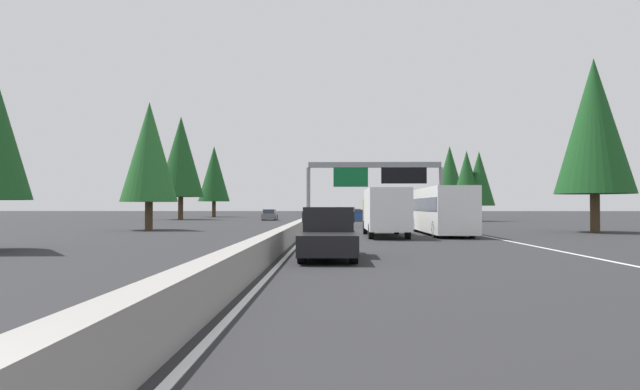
% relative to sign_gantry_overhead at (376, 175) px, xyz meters
% --- Properties ---
extents(ground_plane, '(320.00, 320.00, 0.00)m').
position_rel_sign_gantry_overhead_xyz_m(ground_plane, '(8.52, 6.04, -4.77)').
color(ground_plane, '#262628').
extents(median_barrier, '(180.00, 0.56, 0.90)m').
position_rel_sign_gantry_overhead_xyz_m(median_barrier, '(28.52, 6.34, -4.32)').
color(median_barrier, gray).
rests_on(median_barrier, ground).
extents(shoulder_stripe_right, '(160.00, 0.16, 0.01)m').
position_rel_sign_gantry_overhead_xyz_m(shoulder_stripe_right, '(18.52, -5.48, -4.76)').
color(shoulder_stripe_right, silver).
rests_on(shoulder_stripe_right, ground).
extents(shoulder_stripe_median, '(160.00, 0.16, 0.01)m').
position_rel_sign_gantry_overhead_xyz_m(shoulder_stripe_median, '(18.52, 5.79, -4.76)').
color(shoulder_stripe_median, silver).
rests_on(shoulder_stripe_median, ground).
extents(sign_gantry_overhead, '(0.50, 12.68, 5.99)m').
position_rel_sign_gantry_overhead_xyz_m(sign_gantry_overhead, '(0.00, 0.00, 0.00)').
color(sign_gantry_overhead, gray).
rests_on(sign_gantry_overhead, ground).
extents(pickup_mid_center, '(5.60, 2.00, 1.86)m').
position_rel_sign_gantry_overhead_xyz_m(pickup_mid_center, '(-31.75, 4.21, -3.86)').
color(pickup_mid_center, black).
rests_on(pickup_mid_center, ground).
extents(bus_mid_right, '(11.50, 2.55, 3.10)m').
position_rel_sign_gantry_overhead_xyz_m(bus_mid_right, '(-14.49, -3.20, -3.05)').
color(bus_mid_right, white).
rests_on(bus_mid_right, ground).
extents(sedan_near_center, '(4.40, 1.80, 1.47)m').
position_rel_sign_gantry_overhead_xyz_m(sedan_near_center, '(-5.00, -2.72, -4.09)').
color(sedan_near_center, '#1E4793').
rests_on(sedan_near_center, ground).
extents(sedan_distant_b, '(4.40, 1.80, 1.47)m').
position_rel_sign_gantry_overhead_xyz_m(sedan_distant_b, '(38.08, 0.43, -4.09)').
color(sedan_distant_b, slate).
rests_on(sedan_distant_b, ground).
extents(box_truck_distant_a, '(8.50, 2.40, 2.95)m').
position_rel_sign_gantry_overhead_xyz_m(box_truck_distant_a, '(-17.32, 0.79, -3.16)').
color(box_truck_distant_a, white).
rests_on(box_truck_distant_a, ground).
extents(sedan_far_right, '(4.40, 1.80, 1.47)m').
position_rel_sign_gantry_overhead_xyz_m(sedan_far_right, '(19.76, 0.62, -4.09)').
color(sedan_far_right, '#1E4793').
rests_on(sedan_far_right, ground).
extents(minivan_near_right, '(5.00, 1.95, 1.69)m').
position_rel_sign_gantry_overhead_xyz_m(minivan_near_right, '(64.24, 0.63, -3.82)').
color(minivan_near_right, slate).
rests_on(minivan_near_right, ground).
extents(oncoming_near, '(4.40, 1.80, 1.47)m').
position_rel_sign_gantry_overhead_xyz_m(oncoming_near, '(23.55, 12.58, -4.09)').
color(oncoming_near, slate).
rests_on(oncoming_near, ground).
extents(conifer_right_near, '(5.60, 5.60, 12.72)m').
position_rel_sign_gantry_overhead_xyz_m(conifer_right_near, '(-11.13, -14.99, 2.96)').
color(conifer_right_near, '#4C3823').
rests_on(conifer_right_near, ground).
extents(conifer_right_mid, '(3.94, 3.94, 8.95)m').
position_rel_sign_gantry_overhead_xyz_m(conifer_right_mid, '(19.65, -12.95, 0.66)').
color(conifer_right_mid, '#4C3823').
rests_on(conifer_right_mid, ground).
extents(conifer_right_far, '(3.93, 3.93, 8.92)m').
position_rel_sign_gantry_overhead_xyz_m(conifer_right_far, '(19.92, -14.59, 0.65)').
color(conifer_right_far, '#4C3823').
rests_on(conifer_right_far, ground).
extents(conifer_right_distant, '(5.49, 5.49, 12.48)m').
position_rel_sign_gantry_overhead_xyz_m(conifer_right_distant, '(47.13, -16.43, 2.82)').
color(conifer_right_distant, '#4C3823').
rests_on(conifer_right_distant, ground).
extents(conifer_left_near, '(4.49, 4.49, 10.22)m').
position_rel_sign_gantry_overhead_xyz_m(conifer_left_near, '(-8.06, 18.66, 1.44)').
color(conifer_left_near, '#4C3823').
rests_on(conifer_left_near, ground).
extents(conifer_left_mid, '(6.46, 6.46, 14.69)m').
position_rel_sign_gantry_overhead_xyz_m(conifer_left_mid, '(27.25, 25.68, 4.16)').
color(conifer_left_mid, '#4C3823').
rests_on(conifer_left_mid, ground).
extents(conifer_left_far, '(5.51, 5.51, 12.53)m').
position_rel_sign_gantry_overhead_xyz_m(conifer_left_far, '(46.85, 25.07, 2.85)').
color(conifer_left_far, '#4C3823').
rests_on(conifer_left_far, ground).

